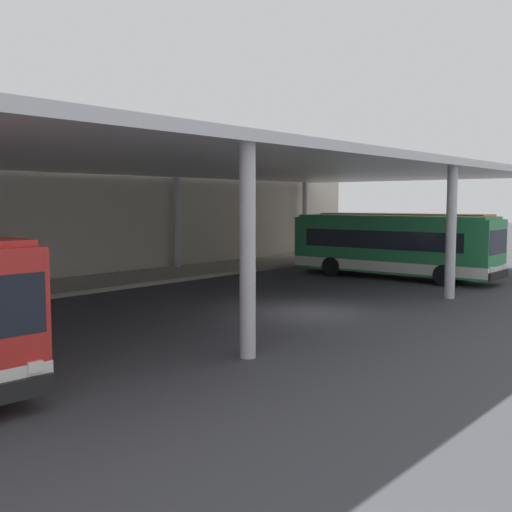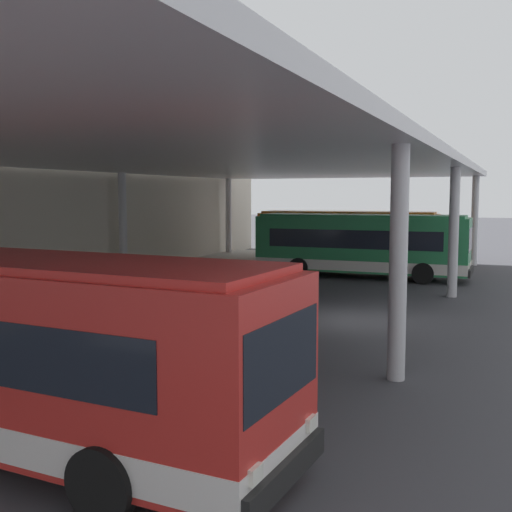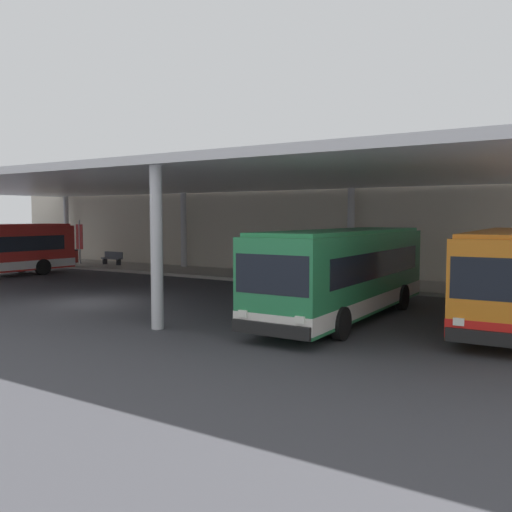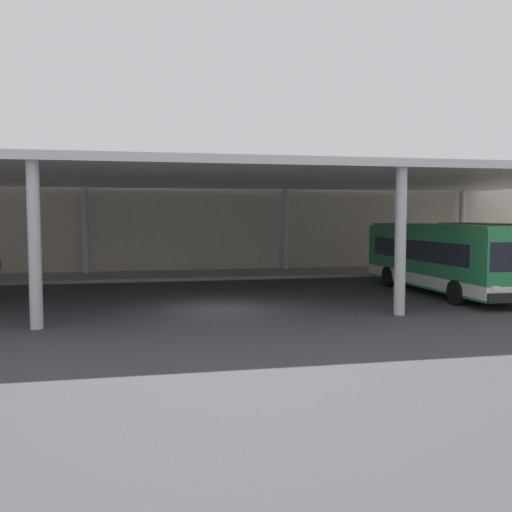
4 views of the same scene
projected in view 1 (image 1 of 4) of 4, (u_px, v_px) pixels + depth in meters
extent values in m
plane|color=#3D3D42|center=(309.00, 312.00, 21.53)|extent=(200.00, 200.00, 0.00)
cube|color=#A39E93|center=(106.00, 282.00, 29.08)|extent=(42.00, 4.50, 0.18)
cube|color=beige|center=(66.00, 209.00, 30.87)|extent=(48.00, 1.60, 6.99)
cube|color=silver|center=(198.00, 163.00, 24.59)|extent=(40.00, 17.00, 0.30)
cylinder|color=silver|center=(248.00, 252.00, 15.00)|extent=(0.40, 0.40, 5.25)
cylinder|color=silver|center=(451.00, 233.00, 24.38)|extent=(0.40, 0.40, 5.25)
cylinder|color=silver|center=(177.00, 224.00, 34.67)|extent=(0.40, 0.40, 5.25)
cylinder|color=silver|center=(305.00, 219.00, 44.05)|extent=(0.40, 0.40, 5.25)
cube|color=white|center=(35.00, 367.00, 11.02)|extent=(0.28, 0.09, 0.20)
cylinder|color=black|center=(4.00, 365.00, 12.66)|extent=(0.33, 1.01, 1.00)
cube|color=#28844C|center=(393.00, 245.00, 30.95)|extent=(2.65, 10.43, 2.70)
cube|color=white|center=(392.00, 264.00, 31.03)|extent=(2.67, 10.45, 0.50)
cube|color=black|center=(390.00, 239.00, 31.01)|extent=(2.66, 8.56, 0.90)
cube|color=black|center=(497.00, 242.00, 27.66)|extent=(2.30, 0.15, 1.10)
cube|color=black|center=(498.00, 275.00, 27.73)|extent=(2.45, 0.19, 0.36)
cube|color=#2A8B50|center=(393.00, 217.00, 30.82)|extent=(2.44, 10.02, 0.12)
cube|color=yellow|center=(497.00, 224.00, 27.60)|extent=(1.75, 0.14, 0.28)
cube|color=white|center=(491.00, 269.00, 27.01)|extent=(0.28, 0.08, 0.20)
cube|color=white|center=(505.00, 266.00, 28.40)|extent=(0.28, 0.08, 0.20)
cylinder|color=black|center=(444.00, 275.00, 28.07)|extent=(0.29, 1.00, 1.00)
cylinder|color=black|center=(464.00, 271.00, 29.95)|extent=(0.29, 1.00, 1.00)
cylinder|color=black|center=(331.00, 267.00, 31.92)|extent=(0.29, 1.00, 1.00)
cylinder|color=black|center=(355.00, 263.00, 33.80)|extent=(0.29, 1.00, 1.00)
cube|color=orange|center=(403.00, 238.00, 36.22)|extent=(3.05, 10.52, 2.70)
cube|color=red|center=(403.00, 255.00, 36.31)|extent=(3.07, 10.54, 0.50)
cube|color=black|center=(401.00, 233.00, 36.29)|extent=(2.99, 8.65, 0.90)
cube|color=black|center=(493.00, 235.00, 33.09)|extent=(2.30, 0.24, 1.10)
cube|color=black|center=(494.00, 263.00, 33.17)|extent=(2.46, 0.29, 0.36)
cube|color=orange|center=(403.00, 215.00, 36.10)|extent=(2.83, 10.09, 0.12)
cube|color=yellow|center=(493.00, 220.00, 33.04)|extent=(1.75, 0.21, 0.28)
cube|color=white|center=(489.00, 258.00, 32.43)|extent=(0.28, 0.09, 0.20)
cube|color=white|center=(498.00, 256.00, 33.86)|extent=(0.28, 0.09, 0.20)
cylinder|color=black|center=(449.00, 264.00, 33.42)|extent=(0.33, 1.01, 1.00)
cylinder|color=black|center=(464.00, 260.00, 35.36)|extent=(0.33, 1.01, 1.00)
cylinder|color=black|center=(350.00, 258.00, 37.08)|extent=(0.33, 1.01, 1.00)
cylinder|color=black|center=(368.00, 255.00, 39.02)|extent=(0.33, 1.01, 1.00)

